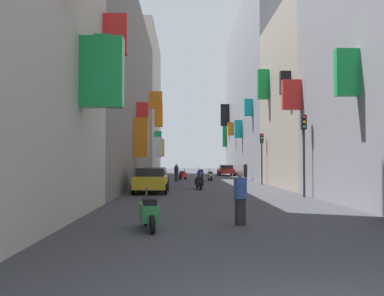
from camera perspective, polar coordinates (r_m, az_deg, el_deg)
The scene contains 19 objects.
ground_plane at distance 34.36m, azimuth 1.48°, elevation -4.85°, with size 140.00×140.00×0.00m, color #38383D.
building_left_mid_a at distance 33.47m, azimuth -12.29°, elevation 7.25°, with size 7.26×28.20×14.15m.
building_left_mid_b at distance 56.21m, azimuth -7.79°, elevation 5.61°, with size 7.08×17.73×18.11m.
building_right_mid_a at distance 31.84m, azimuth 16.47°, elevation 6.29°, with size 6.87×11.82×12.54m.
building_right_mid_b at distance 51.62m, azimuth 9.57°, elevation 7.02°, with size 7.22×28.34×19.41m.
parked_car_black at distance 30.43m, azimuth -5.09°, elevation -3.85°, with size 1.97×4.37×1.39m.
parked_car_yellow at distance 24.76m, azimuth -5.54°, elevation -4.28°, with size 1.98×4.11×1.44m.
parked_car_red at distance 53.35m, azimuth 4.58°, elevation -2.97°, with size 1.93×4.43×1.34m.
scooter_black at distance 27.84m, azimuth 0.97°, elevation -4.63°, with size 0.57×1.88×1.13m.
scooter_silver at distance 39.45m, azimuth 2.47°, elevation -3.78°, with size 0.56×1.78×1.13m.
scooter_blue at distance 48.96m, azimuth 1.14°, elevation -3.38°, with size 0.79×1.74×1.13m.
scooter_red at distance 41.64m, azimuth -1.25°, elevation -3.67°, with size 0.81×1.74×1.13m.
scooter_green at distance 11.63m, azimuth -5.86°, elevation -8.66°, with size 0.67×1.92×1.13m.
scooter_white at distance 40.50m, azimuth -3.82°, elevation -3.72°, with size 0.70×1.84×1.13m.
pedestrian_crossing at distance 12.42m, azimuth 6.54°, elevation -6.71°, with size 0.49×0.49×1.59m.
pedestrian_near_left at distance 38.37m, azimuth -2.12°, elevation -3.36°, with size 0.54×0.54×1.58m.
pedestrian_near_right at distance 40.62m, azimuth 7.22°, elevation -3.15°, with size 0.50×0.50×1.72m.
traffic_light_near_corner at distance 33.85m, azimuth 9.40°, elevation -0.21°, with size 0.26×0.34×4.02m.
traffic_light_far_corner at distance 22.48m, azimuth 14.86°, elevation 0.91°, with size 0.26×0.34×4.23m.
Camera 1 is at (-1.66, -4.27, 1.87)m, focal length 39.50 mm.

